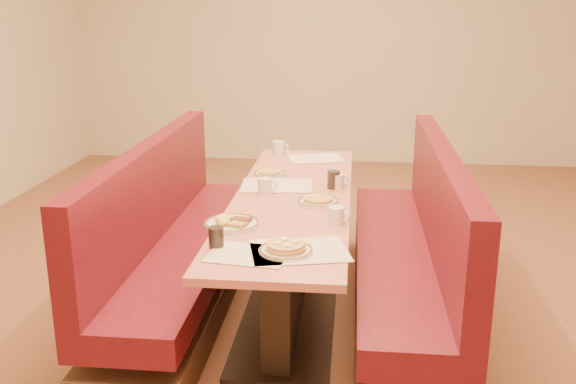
# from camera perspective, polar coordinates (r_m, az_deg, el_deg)

# --- Properties ---
(ground) EXTENTS (8.00, 8.00, 0.00)m
(ground) POSITION_cam_1_polar(r_m,az_deg,el_deg) (4.17, 0.37, -10.27)
(ground) COLOR #9E6647
(ground) RESTS_ON ground
(diner_table) EXTENTS (0.70, 2.50, 0.75)m
(diner_table) POSITION_cam_1_polar(r_m,az_deg,el_deg) (4.01, 0.38, -5.50)
(diner_table) COLOR black
(diner_table) RESTS_ON ground
(booth_left) EXTENTS (0.55, 2.50, 1.05)m
(booth_left) POSITION_cam_1_polar(r_m,az_deg,el_deg) (4.15, -9.79, -5.19)
(booth_left) COLOR #4C3326
(booth_left) RESTS_ON ground
(booth_right) EXTENTS (0.55, 2.50, 1.05)m
(booth_right) POSITION_cam_1_polar(r_m,az_deg,el_deg) (4.02, 10.89, -5.98)
(booth_right) COLOR #4C3326
(booth_right) RESTS_ON ground
(placemat_near_left) EXTENTS (0.40, 0.32, 0.00)m
(placemat_near_left) POSITION_cam_1_polar(r_m,az_deg,el_deg) (3.00, -3.55, -5.53)
(placemat_near_left) COLOR beige
(placemat_near_left) RESTS_ON diner_table
(placemat_near_right) EXTENTS (0.52, 0.44, 0.00)m
(placemat_near_right) POSITION_cam_1_polar(r_m,az_deg,el_deg) (3.04, 1.01, -5.22)
(placemat_near_right) COLOR beige
(placemat_near_right) RESTS_ON diner_table
(placemat_far_left) EXTENTS (0.48, 0.38, 0.00)m
(placemat_far_left) POSITION_cam_1_polar(r_m,az_deg,el_deg) (4.10, -0.99, 0.61)
(placemat_far_left) COLOR beige
(placemat_far_left) RESTS_ON diner_table
(placemat_far_right) EXTENTS (0.46, 0.39, 0.00)m
(placemat_far_right) POSITION_cam_1_polar(r_m,az_deg,el_deg) (4.82, 2.48, 3.01)
(placemat_far_right) COLOR beige
(placemat_far_right) RESTS_ON diner_table
(pancake_plate) EXTENTS (0.26, 0.26, 0.06)m
(pancake_plate) POSITION_cam_1_polar(r_m,az_deg,el_deg) (3.01, -0.18, -5.08)
(pancake_plate) COLOR silver
(pancake_plate) RESTS_ON diner_table
(eggs_plate) EXTENTS (0.29, 0.29, 0.06)m
(eggs_plate) POSITION_cam_1_polar(r_m,az_deg,el_deg) (3.38, -5.07, -2.74)
(eggs_plate) COLOR silver
(eggs_plate) RESTS_ON diner_table
(extra_plate_mid) EXTENTS (0.24, 0.24, 0.05)m
(extra_plate_mid) POSITION_cam_1_polar(r_m,az_deg,el_deg) (3.74, 2.68, -0.80)
(extra_plate_mid) COLOR silver
(extra_plate_mid) RESTS_ON diner_table
(extra_plate_far) EXTENTS (0.21, 0.21, 0.04)m
(extra_plate_far) POSITION_cam_1_polar(r_m,az_deg,el_deg) (4.35, -1.64, 1.67)
(extra_plate_far) COLOR silver
(extra_plate_far) RESTS_ON diner_table
(coffee_mug_a) EXTENTS (0.12, 0.09, 0.09)m
(coffee_mug_a) POSITION_cam_1_polar(r_m,az_deg,el_deg) (3.39, 4.36, -2.07)
(coffee_mug_a) COLOR silver
(coffee_mug_a) RESTS_ON diner_table
(coffee_mug_b) EXTENTS (0.12, 0.09, 0.09)m
(coffee_mug_b) POSITION_cam_1_polar(r_m,az_deg,el_deg) (3.94, -2.04, 0.60)
(coffee_mug_b) COLOR silver
(coffee_mug_b) RESTS_ON diner_table
(coffee_mug_c) EXTENTS (0.12, 0.09, 0.09)m
(coffee_mug_c) POSITION_cam_1_polar(r_m,az_deg,el_deg) (4.05, 4.47, 1.00)
(coffee_mug_c) COLOR silver
(coffee_mug_c) RESTS_ON diner_table
(coffee_mug_d) EXTENTS (0.13, 0.09, 0.10)m
(coffee_mug_d) POSITION_cam_1_polar(r_m,az_deg,el_deg) (4.95, -0.86, 3.98)
(coffee_mug_d) COLOR silver
(coffee_mug_d) RESTS_ON diner_table
(soda_tumbler_near) EXTENTS (0.07, 0.07, 0.10)m
(soda_tumbler_near) POSITION_cam_1_polar(r_m,az_deg,el_deg) (3.09, -6.40, -4.02)
(soda_tumbler_near) COLOR black
(soda_tumbler_near) RESTS_ON diner_table
(soda_tumbler_mid) EXTENTS (0.08, 0.08, 0.11)m
(soda_tumbler_mid) POSITION_cam_1_polar(r_m,az_deg,el_deg) (4.04, 4.08, 1.10)
(soda_tumbler_mid) COLOR black
(soda_tumbler_mid) RESTS_ON diner_table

